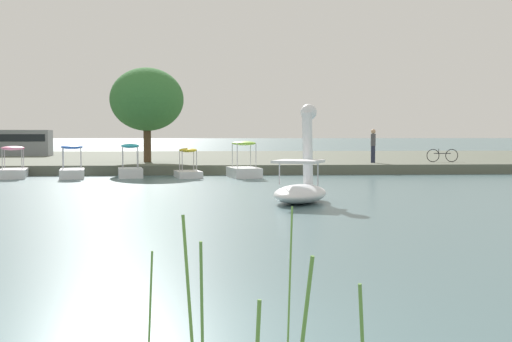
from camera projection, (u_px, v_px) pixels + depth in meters
name	position (u px, v px, depth m)	size (l,w,h in m)	color
shore_bank_far	(208.00, 160.00, 44.56)	(118.30, 26.41, 0.50)	#5B6051
swan_boat	(301.00, 183.00, 18.82)	(2.37, 3.03, 2.98)	white
pedal_boat_lime	(244.00, 167.00, 29.86)	(1.67, 2.36, 1.72)	white
pedal_boat_yellow	(188.00, 169.00, 29.70)	(1.46, 2.00, 1.39)	white
pedal_boat_cyan	(130.00, 168.00, 29.83)	(1.42, 2.16, 1.59)	white
pedal_boat_blue	(72.00, 168.00, 29.31)	(1.45, 2.25, 1.55)	white
pedal_boat_pink	(13.00, 169.00, 29.48)	(1.66, 2.53, 1.49)	white
tree_broadleaf_left	(147.00, 100.00, 34.73)	(4.16, 4.40, 5.20)	#4C3823
person_on_path	(373.00, 144.00, 34.09)	(0.28, 0.29, 1.82)	#23283D
bicycle_parked	(442.00, 155.00, 35.07)	(1.78, 0.06, 0.74)	black
parked_van	(15.00, 142.00, 45.08)	(5.01, 2.11, 1.85)	gray
reed_clump_foreground	(255.00, 332.00, 4.60)	(1.57, 1.10, 1.47)	#669942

